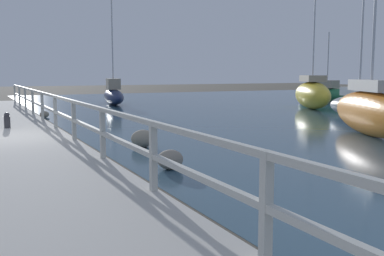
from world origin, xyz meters
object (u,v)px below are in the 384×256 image
(sailboat_green, at_px, (327,94))
(sailboat_gray, at_px, (359,105))
(sailboat_navy, at_px, (113,95))
(sailboat_yellow, at_px, (312,94))
(mooring_bollard, at_px, (7,120))
(sailboat_orange, at_px, (370,111))

(sailboat_green, relative_size, sailboat_gray, 0.70)
(sailboat_green, height_order, sailboat_navy, sailboat_navy)
(sailboat_green, xyz_separation_m, sailboat_gray, (-6.94, -9.54, 0.03))
(sailboat_navy, height_order, sailboat_yellow, sailboat_yellow)
(mooring_bollard, bearing_deg, sailboat_navy, 60.14)
(sailboat_green, xyz_separation_m, sailboat_navy, (-14.47, 4.24, 0.05))
(mooring_bollard, xyz_separation_m, sailboat_navy, (7.41, 12.91, 0.13))
(sailboat_green, height_order, sailboat_orange, sailboat_orange)
(sailboat_yellow, xyz_separation_m, sailboat_gray, (-1.74, -5.15, -0.25))
(mooring_bollard, xyz_separation_m, sailboat_yellow, (16.67, 4.28, 0.35))
(mooring_bollard, height_order, sailboat_yellow, sailboat_yellow)
(sailboat_yellow, height_order, sailboat_gray, sailboat_yellow)
(sailboat_gray, bearing_deg, sailboat_orange, -125.26)
(mooring_bollard, height_order, sailboat_orange, sailboat_orange)
(mooring_bollard, relative_size, sailboat_navy, 0.07)
(sailboat_green, relative_size, sailboat_navy, 0.73)
(sailboat_green, xyz_separation_m, sailboat_orange, (-11.11, -13.96, 0.24))
(sailboat_navy, bearing_deg, mooring_bollard, -109.53)
(sailboat_yellow, bearing_deg, sailboat_navy, 161.48)
(sailboat_navy, xyz_separation_m, sailboat_yellow, (9.26, -8.64, 0.22))
(sailboat_green, height_order, sailboat_gray, sailboat_gray)
(mooring_bollard, relative_size, sailboat_orange, 0.07)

